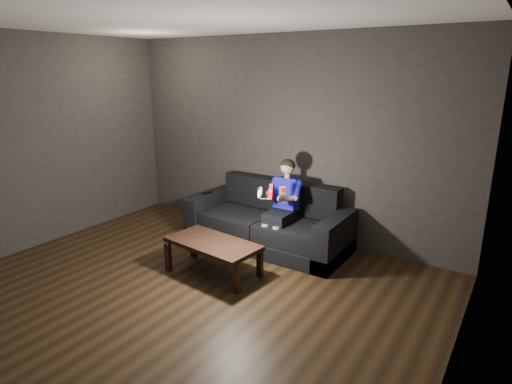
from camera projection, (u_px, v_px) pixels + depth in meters
The scene contains 10 objects.
floor at pixel (155, 312), 4.11m from camera, with size 5.00×5.00×0.00m, color black.
back_wall at pixel (285, 138), 5.75m from camera, with size 5.00×0.04×2.70m, color #36332F.
right_wall at pixel (454, 233), 2.42m from camera, with size 0.04×5.00×2.70m, color #36332F.
ceiling at pixel (133, 9), 3.36m from camera, with size 5.00×5.00×0.02m, color white.
sofa at pixel (268, 226), 5.61m from camera, with size 2.11×0.91×0.82m.
child at pixel (283, 198), 5.32m from camera, with size 0.44×0.54×1.09m.
wii_remote_red at pixel (271, 192), 4.89m from camera, with size 0.05×0.07×0.18m.
nunchuk_white at pixel (260, 192), 4.98m from camera, with size 0.08×0.10×0.15m.
wii_remote_black at pixel (208, 192), 5.96m from camera, with size 0.07×0.16×0.03m.
coffee_table at pixel (213, 246), 4.79m from camera, with size 1.12×0.65×0.39m.
Camera 1 is at (2.80, -2.51, 2.24)m, focal length 30.00 mm.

